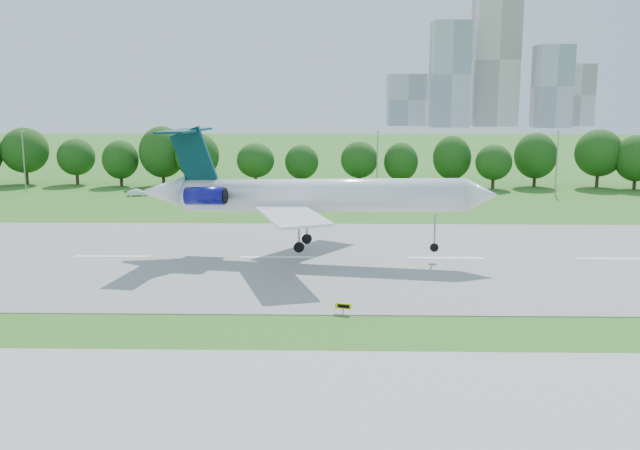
# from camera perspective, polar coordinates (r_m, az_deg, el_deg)

# --- Properties ---
(ground) EXTENTS (600.00, 600.00, 0.00)m
(ground) POSITION_cam_1_polar(r_m,az_deg,el_deg) (61.23, -5.26, -7.90)
(ground) COLOR #2D6219
(ground) RESTS_ON ground
(runway) EXTENTS (400.00, 45.00, 0.08)m
(runway) POSITION_cam_1_polar(r_m,az_deg,el_deg) (85.21, -3.37, -2.61)
(runway) COLOR gray
(runway) RESTS_ON ground
(taxiway) EXTENTS (400.00, 23.00, 0.08)m
(taxiway) POSITION_cam_1_polar(r_m,az_deg,el_deg) (44.64, -7.94, -15.09)
(taxiway) COLOR #ADADA8
(taxiway) RESTS_ON ground
(tree_line) EXTENTS (288.40, 8.40, 10.40)m
(tree_line) POSITION_cam_1_polar(r_m,az_deg,el_deg) (150.47, -1.35, 5.42)
(tree_line) COLOR #382314
(tree_line) RESTS_ON ground
(light_poles) EXTENTS (175.90, 0.25, 12.19)m
(light_poles) POSITION_cam_1_polar(r_m,az_deg,el_deg) (140.65, -2.56, 5.13)
(light_poles) COLOR gray
(light_poles) RESTS_ON ground
(skyline) EXTENTS (127.00, 52.00, 80.00)m
(skyline) POSITION_cam_1_polar(r_m,az_deg,el_deg) (458.12, 13.28, 11.51)
(skyline) COLOR #B2B2B7
(skyline) RESTS_ON ground
(airliner) EXTENTS (42.20, 30.50, 14.37)m
(airliner) POSITION_cam_1_polar(r_m,az_deg,el_deg) (83.93, -1.31, 2.51)
(airliner) COLOR white
(airliner) RESTS_ON ground
(taxi_sign_centre) EXTENTS (1.44, 0.58, 1.02)m
(taxi_sign_centre) POSITION_cam_1_polar(r_m,az_deg,el_deg) (63.38, 1.86, -6.51)
(taxi_sign_centre) COLOR gray
(taxi_sign_centre) RESTS_ON ground
(service_vehicle_a) EXTENTS (3.99, 1.97, 1.26)m
(service_vehicle_a) POSITION_cam_1_polar(r_m,az_deg,el_deg) (141.67, -14.40, 2.53)
(service_vehicle_a) COLOR white
(service_vehicle_a) RESTS_ON ground
(service_vehicle_b) EXTENTS (3.66, 2.39, 1.16)m
(service_vehicle_b) POSITION_cam_1_polar(r_m,az_deg,el_deg) (147.83, -12.50, 2.91)
(service_vehicle_b) COLOR white
(service_vehicle_b) RESTS_ON ground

